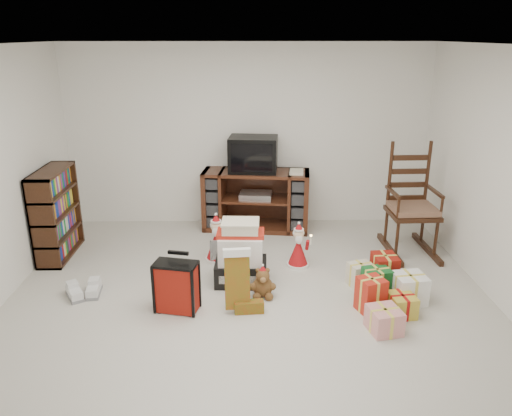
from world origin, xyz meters
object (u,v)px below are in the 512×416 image
at_px(tv_stand, 256,200).
at_px(crt_television, 253,154).
at_px(gift_pile, 241,256).
at_px(santa_figurine, 298,250).
at_px(gift_cluster, 385,290).
at_px(red_suitcase, 177,287).
at_px(sneaker_pair, 84,291).
at_px(rocking_chair, 410,214).
at_px(teddy_bear, 263,284).
at_px(bookshelf, 56,215).
at_px(mrs_claus_figurine, 217,243).

bearing_deg(tv_stand, crt_television, 176.02).
bearing_deg(gift_pile, santa_figurine, 32.34).
bearing_deg(santa_figurine, gift_cluster, -46.81).
distance_m(red_suitcase, sneaker_pair, 1.08).
relative_size(santa_figurine, gift_cluster, 0.48).
bearing_deg(rocking_chair, gift_pile, -160.16).
xyz_separation_m(santa_figurine, sneaker_pair, (-2.30, -0.67, -0.16)).
height_order(teddy_bear, sneaker_pair, teddy_bear).
xyz_separation_m(red_suitcase, gift_cluster, (2.09, 0.12, -0.13)).
bearing_deg(teddy_bear, bookshelf, 156.31).
bearing_deg(red_suitcase, crt_television, 83.02).
relative_size(tv_stand, rocking_chair, 1.06).
bearing_deg(red_suitcase, sneaker_pair, 175.51).
relative_size(gift_pile, red_suitcase, 1.17).
bearing_deg(sneaker_pair, tv_stand, 25.05).
bearing_deg(mrs_claus_figurine, santa_figurine, -10.36).
height_order(bookshelf, sneaker_pair, bookshelf).
bearing_deg(santa_figurine, mrs_claus_figurine, 169.64).
height_order(gift_pile, crt_television, crt_television).
distance_m(tv_stand, teddy_bear, 1.96).
distance_m(gift_pile, red_suitcase, 0.86).
xyz_separation_m(tv_stand, sneaker_pair, (-1.83, -1.90, -0.36)).
relative_size(bookshelf, sneaker_pair, 2.70).
height_order(sneaker_pair, crt_television, crt_television).
distance_m(red_suitcase, teddy_bear, 0.90).
bearing_deg(gift_cluster, tv_stand, 121.34).
height_order(gift_pile, santa_figurine, gift_pile).
bearing_deg(bookshelf, santa_figurine, -7.38).
bearing_deg(crt_television, sneaker_pair, -127.17).
bearing_deg(red_suitcase, mrs_claus_figurine, 86.56).
xyz_separation_m(rocking_chair, mrs_claus_figurine, (-2.39, -0.29, -0.25)).
relative_size(gift_pile, sneaker_pair, 1.74).
distance_m(gift_cluster, crt_television, 2.64).
xyz_separation_m(tv_stand, crt_television, (-0.04, 0.01, 0.65)).
distance_m(santa_figurine, gift_cluster, 1.17).
xyz_separation_m(gift_pile, gift_cluster, (1.47, -0.46, -0.17)).
relative_size(red_suitcase, teddy_bear, 1.90).
height_order(tv_stand, mrs_claus_figurine, tv_stand).
height_order(santa_figurine, sneaker_pair, santa_figurine).
relative_size(sneaker_pair, crt_television, 0.59).
distance_m(tv_stand, mrs_claus_figurine, 1.18).
xyz_separation_m(tv_stand, gift_cluster, (1.27, -2.09, -0.28)).
bearing_deg(gift_cluster, crt_television, 121.99).
bearing_deg(santa_figurine, sneaker_pair, -163.77).
distance_m(tv_stand, rocking_chair, 2.06).
xyz_separation_m(tv_stand, teddy_bear, (0.03, -1.94, -0.27)).
bearing_deg(teddy_bear, rocking_chair, 31.97).
height_order(santa_figurine, gift_cluster, santa_figurine).
height_order(bookshelf, santa_figurine, bookshelf).
bearing_deg(rocking_chair, santa_figurine, -164.35).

